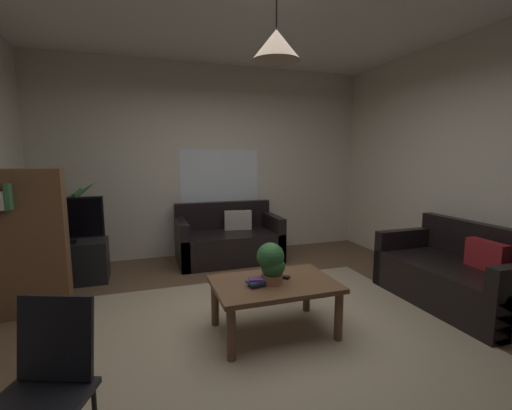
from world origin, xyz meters
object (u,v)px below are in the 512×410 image
couch_right_side (457,278)px  coffee_table (274,290)px  book_on_table_1 (256,282)px  potted_palm_corner (70,232)px  tv (64,220)px  folding_chair (43,385)px  book_on_table_2 (256,279)px  potted_plant_on_table (272,262)px  couch_under_window (228,241)px  book_on_table_0 (257,285)px  bookshelf_corner (25,242)px  pendant_lamp (276,45)px  remote_on_table_0 (281,277)px  tv_stand (68,263)px

couch_right_side → coffee_table: 2.00m
book_on_table_1 → potted_palm_corner: bearing=126.1°
coffee_table → tv: tv is taller
tv → folding_chair: size_ratio=1.00×
book_on_table_2 → potted_plant_on_table: size_ratio=0.33×
couch_under_window → potted_palm_corner: 2.11m
book_on_table_1 → tv: bearing=132.2°
book_on_table_0 → book_on_table_2: 0.05m
couch_right_side → bookshelf_corner: size_ratio=1.08×
book_on_table_0 → coffee_table: bearing=17.1°
potted_plant_on_table → folding_chair: size_ratio=0.40×
couch_right_side → potted_plant_on_table: size_ratio=4.35×
book_on_table_1 → book_on_table_2: bearing=-172.6°
coffee_table → pendant_lamp: size_ratio=1.72×
remote_on_table_0 → coffee_table: bearing=-8.0°
book_on_table_1 → folding_chair: bearing=-144.5°
coffee_table → potted_palm_corner: size_ratio=0.86×
book_on_table_1 → coffee_table: bearing=13.8°
book_on_table_2 → potted_plant_on_table: potted_plant_on_table is taller
book_on_table_0 → potted_palm_corner: size_ratio=0.10×
couch_right_side → potted_plant_on_table: couch_right_side is taller
coffee_table → tv: bearing=135.7°
couch_right_side → potted_plant_on_table: bearing=-90.7°
potted_plant_on_table → tv: bearing=134.9°
tv_stand → tv: 0.53m
book_on_table_2 → potted_plant_on_table: (0.15, 0.02, 0.12)m
couch_right_side → book_on_table_2: couch_right_side is taller
book_on_table_0 → potted_palm_corner: (-1.77, 2.43, 0.05)m
coffee_table → tv: 2.69m
tv → book_on_table_1: bearing=-47.8°
potted_plant_on_table → book_on_table_1: bearing=-171.1°
potted_plant_on_table → coffee_table: bearing=31.4°
book_on_table_2 → tv_stand: size_ratio=0.13×
potted_palm_corner → folding_chair: size_ratio=1.39×
pendant_lamp → book_on_table_0: bearing=-162.9°
book_on_table_0 → potted_palm_corner: potted_palm_corner is taller
couch_under_window → couch_right_side: same height
couch_right_side → tv: (-3.90, 1.91, 0.50)m
book_on_table_2 → pendant_lamp: size_ratio=0.19×
book_on_table_1 → tv_stand: 2.60m
folding_chair → bookshelf_corner: bearing=106.2°
book_on_table_1 → book_on_table_2: book_on_table_2 is taller
bookshelf_corner → pendant_lamp: size_ratio=2.33×
remote_on_table_0 → potted_palm_corner: 3.08m
bookshelf_corner → book_on_table_0: bearing=-30.1°
book_on_table_2 → remote_on_table_0: size_ratio=0.71×
couch_right_side → coffee_table: couch_right_side is taller
remote_on_table_0 → tv: 2.70m
potted_plant_on_table → book_on_table_2: bearing=-171.2°
potted_plant_on_table → folding_chair: 1.76m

